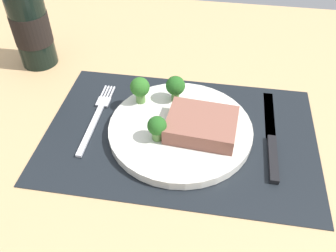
{
  "coord_description": "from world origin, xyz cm",
  "views": [
    {
      "loc": [
        5.1,
        -45.03,
        44.75
      ],
      "look_at": [
        -2.13,
        -0.34,
        1.9
      ],
      "focal_mm": 38.41,
      "sensor_mm": 36.0,
      "label": 1
    }
  ],
  "objects_px": {
    "steak": "(202,125)",
    "wine_bottle": "(29,21)",
    "knife": "(272,139)",
    "fork": "(96,117)",
    "plate": "(180,129)"
  },
  "relations": [
    {
      "from": "plate",
      "to": "fork",
      "type": "relative_size",
      "value": 1.3
    },
    {
      "from": "knife",
      "to": "wine_bottle",
      "type": "xyz_separation_m",
      "value": [
        -0.5,
        0.17,
        0.09
      ]
    },
    {
      "from": "steak",
      "to": "knife",
      "type": "distance_m",
      "value": 0.13
    },
    {
      "from": "steak",
      "to": "fork",
      "type": "height_order",
      "value": "steak"
    },
    {
      "from": "steak",
      "to": "fork",
      "type": "distance_m",
      "value": 0.2
    },
    {
      "from": "fork",
      "to": "knife",
      "type": "distance_m",
      "value": 0.32
    },
    {
      "from": "fork",
      "to": "wine_bottle",
      "type": "bearing_deg",
      "value": 134.59
    },
    {
      "from": "plate",
      "to": "wine_bottle",
      "type": "distance_m",
      "value": 0.39
    },
    {
      "from": "fork",
      "to": "plate",
      "type": "bearing_deg",
      "value": -8.58
    },
    {
      "from": "steak",
      "to": "knife",
      "type": "height_order",
      "value": "steak"
    },
    {
      "from": "fork",
      "to": "wine_bottle",
      "type": "height_order",
      "value": "wine_bottle"
    },
    {
      "from": "steak",
      "to": "knife",
      "type": "relative_size",
      "value": 0.5
    },
    {
      "from": "steak",
      "to": "wine_bottle",
      "type": "height_order",
      "value": "wine_bottle"
    },
    {
      "from": "steak",
      "to": "knife",
      "type": "bearing_deg",
      "value": 5.57
    },
    {
      "from": "knife",
      "to": "fork",
      "type": "bearing_deg",
      "value": -179.42
    }
  ]
}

